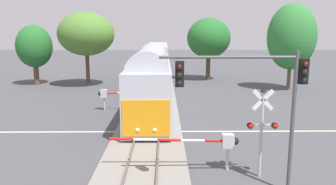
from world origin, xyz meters
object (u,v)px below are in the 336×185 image
crossing_gate_near (213,142)px  pine_left_background (34,47)px  crossing_signal_mast (262,123)px  crossing_gate_far (113,94)px  commuter_train (155,65)px  traffic_signal_near_right (256,86)px  maple_right_background (292,37)px  elm_centre_background (209,38)px  oak_behind_train (86,34)px

crossing_gate_near → pine_left_background: size_ratio=0.82×
crossing_signal_mast → pine_left_background: bearing=127.0°
crossing_gate_far → crossing_signal_mast: bearing=-56.5°
commuter_train → pine_left_background: 16.01m
traffic_signal_near_right → maple_right_background: (10.97, 24.84, 1.67)m
crossing_signal_mast → traffic_signal_near_right: 2.53m
elm_centre_background → maple_right_background: bearing=-44.8°
commuter_train → oak_behind_train: oak_behind_train is taller
crossing_gate_far → oak_behind_train: oak_behind_train is taller
crossing_gate_near → elm_centre_background: (3.90, 30.89, 4.45)m
crossing_gate_far → pine_left_background: 19.23m
commuter_train → crossing_signal_mast: (5.43, -24.25, -0.23)m
commuter_train → crossing_gate_near: commuter_train is taller
traffic_signal_near_right → maple_right_background: 27.21m
traffic_signal_near_right → elm_centre_background: elm_centre_background is taller
crossing_gate_near → crossing_gate_far: (-6.68, 12.48, 0.03)m
crossing_gate_far → maple_right_background: bearing=28.1°
oak_behind_train → crossing_signal_mast: bearing=-62.2°
crossing_signal_mast → pine_left_background: pine_left_background is taller
pine_left_background → maple_right_background: (31.10, -4.38, 1.26)m
maple_right_background → traffic_signal_near_right: bearing=-113.8°
commuter_train → crossing_gate_far: bearing=-106.8°
oak_behind_train → crossing_gate_far: bearing=-68.5°
crossing_signal_mast → traffic_signal_near_right: size_ratio=0.72×
traffic_signal_near_right → crossing_gate_near: bearing=119.8°
commuter_train → crossing_gate_far: 11.56m
crossing_signal_mast → traffic_signal_near_right: bearing=-118.2°
maple_right_background → crossing_gate_near: bearing=-118.5°
crossing_gate_near → oak_behind_train: bearing=114.8°
crossing_gate_far → oak_behind_train: 15.03m
crossing_gate_near → crossing_signal_mast: bearing=-20.4°
crossing_gate_far → oak_behind_train: size_ratio=0.70×
crossing_gate_near → oak_behind_train: oak_behind_train is taller
crossing_gate_far → oak_behind_train: (-5.20, 13.19, 5.01)m
traffic_signal_near_right → crossing_signal_mast: bearing=61.8°
traffic_signal_near_right → commuter_train: bearing=100.2°
maple_right_background → oak_behind_train: size_ratio=1.09×
elm_centre_background → oak_behind_train: (-15.78, -5.22, 0.58)m
crossing_signal_mast → maple_right_background: size_ratio=0.42×
elm_centre_background → crossing_signal_mast: bearing=-93.3°
crossing_gate_far → elm_centre_background: size_ratio=0.73×
commuter_train → pine_left_background: bearing=167.3°
oak_behind_train → commuter_train: bearing=-14.4°
crossing_signal_mast → crossing_gate_near: bearing=159.6°
crossing_gate_near → maple_right_background: size_ratio=0.63×
commuter_train → elm_centre_background: bearing=45.6°
crossing_signal_mast → crossing_gate_far: (-8.76, 13.26, -1.12)m
crossing_gate_near → elm_centre_background: bearing=82.8°
oak_behind_train → elm_centre_background: bearing=18.3°
commuter_train → elm_centre_background: (7.26, 7.42, 3.07)m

